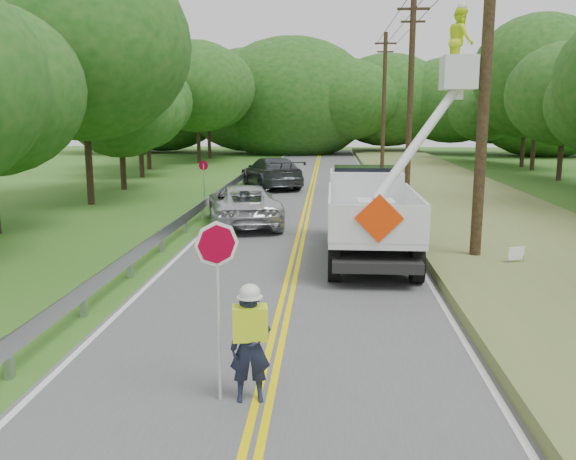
{
  "coord_description": "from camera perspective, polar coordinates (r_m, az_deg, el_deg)",
  "views": [
    {
      "loc": [
        0.91,
        -7.72,
        4.14
      ],
      "look_at": [
        0.0,
        6.0,
        1.5
      ],
      "focal_mm": 37.9,
      "sensor_mm": 36.0,
      "label": 1
    }
  ],
  "objects": [
    {
      "name": "stop_sign_permanent",
      "position": [
        27.63,
        -7.91,
        4.94
      ],
      "size": [
        0.44,
        0.06,
        2.07
      ],
      "color": "#999BA1",
      "rests_on": "ground"
    },
    {
      "name": "treeline_left",
      "position": [
        37.15,
        -14.23,
        13.28
      ],
      "size": [
        10.74,
        54.0,
        11.43
      ],
      "color": "#332319",
      "rests_on": "ground"
    },
    {
      "name": "ground",
      "position": [
        8.8,
        -2.7,
        -17.2
      ],
      "size": [
        140.0,
        140.0,
        0.0
      ],
      "primitive_type": "plane",
      "color": "#285A1A",
      "rests_on": "ground"
    },
    {
      "name": "tall_grass_verge",
      "position": [
        22.93,
        19.39,
        0.23
      ],
      "size": [
        7.0,
        96.0,
        0.3
      ],
      "primitive_type": "cube",
      "color": "olive",
      "rests_on": "ground"
    },
    {
      "name": "treeline_horizon",
      "position": [
        63.9,
        3.11,
        12.08
      ],
      "size": [
        57.3,
        15.0,
        12.81
      ],
      "color": "#164D13",
      "rests_on": "ground"
    },
    {
      "name": "utility_poles",
      "position": [
        25.09,
        13.53,
        13.16
      ],
      "size": [
        1.6,
        43.3,
        10.0
      ],
      "color": "black",
      "rests_on": "ground"
    },
    {
      "name": "yard_sign",
      "position": [
        17.02,
        20.61,
        -2.15
      ],
      "size": [
        0.46,
        0.22,
        0.71
      ],
      "color": "white",
      "rests_on": "ground"
    },
    {
      "name": "suv_darkgrey",
      "position": [
        34.48,
        -1.56,
        5.43
      ],
      "size": [
        4.44,
        6.34,
        1.7
      ],
      "primitive_type": "imported",
      "rotation": [
        0.0,
        0.0,
        3.53
      ],
      "color": "#383D40",
      "rests_on": "road"
    },
    {
      "name": "guardrail",
      "position": [
        23.43,
        -8.4,
        1.95
      ],
      "size": [
        0.18,
        48.0,
        0.77
      ],
      "color": "#999BA1",
      "rests_on": "ground"
    },
    {
      "name": "suv_silver",
      "position": [
        22.88,
        -4.2,
        2.39
      ],
      "size": [
        3.6,
        5.86,
        1.52
      ],
      "primitive_type": "imported",
      "rotation": [
        0.0,
        0.0,
        3.35
      ],
      "color": "silver",
      "rests_on": "road"
    },
    {
      "name": "bucket_truck",
      "position": [
        18.43,
        8.05,
        2.68
      ],
      "size": [
        3.81,
        6.99,
        6.81
      ],
      "color": "black",
      "rests_on": "road"
    },
    {
      "name": "flagger",
      "position": [
        8.87,
        -3.66,
        -10.11
      ],
      "size": [
        1.06,
        0.47,
        2.66
      ],
      "color": "#191E33",
      "rests_on": "road"
    },
    {
      "name": "road",
      "position": [
        22.12,
        1.37,
        0.11
      ],
      "size": [
        7.2,
        96.0,
        0.03
      ],
      "color": "#535356",
      "rests_on": "ground"
    }
  ]
}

